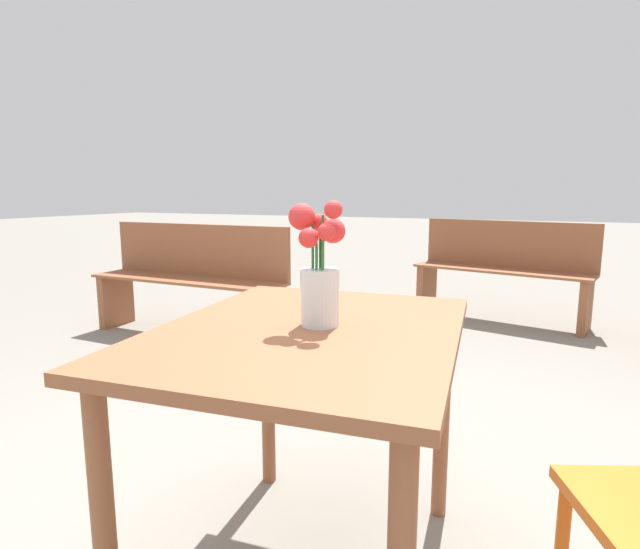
# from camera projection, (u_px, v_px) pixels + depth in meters

# --- Properties ---
(table_front) EXTENTS (0.84, 1.03, 0.75)m
(table_front) POSITION_uv_depth(u_px,v_px,m) (309.00, 366.00, 1.32)
(table_front) COLOR brown
(table_front) RESTS_ON ground_plane
(flower_vase) EXTENTS (0.15, 0.13, 0.33)m
(flower_vase) POSITION_uv_depth(u_px,v_px,m) (319.00, 277.00, 1.30)
(flower_vase) COLOR silver
(flower_vase) RESTS_ON table_front
(bench_middle) EXTENTS (1.61, 0.38, 0.85)m
(bench_middle) POSITION_uv_depth(u_px,v_px,m) (192.00, 275.00, 3.84)
(bench_middle) COLOR brown
(bench_middle) RESTS_ON ground_plane
(bench_far) EXTENTS (1.49, 0.65, 0.85)m
(bench_far) POSITION_uv_depth(u_px,v_px,m) (503.00, 268.00, 4.29)
(bench_far) COLOR brown
(bench_far) RESTS_ON ground_plane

